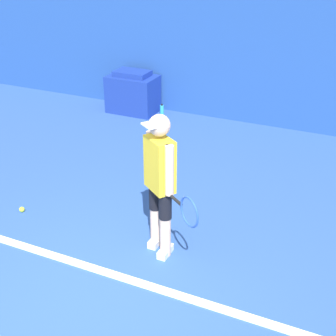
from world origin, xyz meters
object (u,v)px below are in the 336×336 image
(tennis_ball, at_px, (22,209))
(covered_chair, at_px, (133,93))
(water_bottle, at_px, (162,110))
(tennis_player, at_px, (161,180))

(tennis_ball, bearing_deg, covered_chair, 96.98)
(tennis_ball, height_order, water_bottle, water_bottle)
(tennis_player, xyz_separation_m, tennis_ball, (-1.94, -0.02, -0.85))
(tennis_player, distance_m, tennis_ball, 2.12)
(tennis_player, distance_m, covered_chair, 4.53)
(tennis_ball, distance_m, covered_chair, 3.87)
(tennis_player, relative_size, tennis_ball, 23.48)
(tennis_ball, height_order, covered_chair, covered_chair)
(tennis_ball, distance_m, water_bottle, 3.88)
(tennis_ball, bearing_deg, tennis_player, 0.66)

